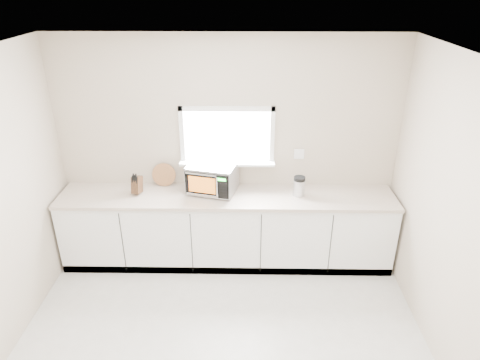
{
  "coord_description": "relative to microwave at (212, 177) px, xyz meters",
  "views": [
    {
      "loc": [
        0.23,
        -2.71,
        3.25
      ],
      "look_at": [
        0.16,
        1.55,
        1.19
      ],
      "focal_mm": 32.0,
      "sensor_mm": 36.0,
      "label": 1
    }
  ],
  "objects": [
    {
      "name": "coffee_grinder",
      "position": [
        1.01,
        -0.08,
        -0.06
      ],
      "size": [
        0.16,
        0.16,
        0.24
      ],
      "rotation": [
        0.0,
        0.0,
        -0.17
      ],
      "color": "#B9BCC1",
      "rests_on": "countertop"
    },
    {
      "name": "microwave",
      "position": [
        0.0,
        0.0,
        0.0
      ],
      "size": [
        0.62,
        0.54,
        0.35
      ],
      "rotation": [
        0.0,
        0.0,
        -0.24
      ],
      "color": "black",
      "rests_on": "countertop"
    },
    {
      "name": "cabinets",
      "position": [
        0.17,
        -0.09,
        -0.66
      ],
      "size": [
        3.92,
        0.6,
        0.88
      ],
      "primitive_type": "cube",
      "color": "white",
      "rests_on": "ground"
    },
    {
      "name": "countertop",
      "position": [
        0.17,
        -0.1,
        -0.2
      ],
      "size": [
        3.92,
        0.64,
        0.04
      ],
      "primitive_type": "cube",
      "color": "#C4B1A2",
      "rests_on": "cabinets"
    },
    {
      "name": "knife_block",
      "position": [
        -0.88,
        -0.07,
        -0.07
      ],
      "size": [
        0.12,
        0.2,
        0.27
      ],
      "rotation": [
        0.0,
        0.0,
        -0.15
      ],
      "color": "#4C2F1B",
      "rests_on": "countertop"
    },
    {
      "name": "back_wall",
      "position": [
        0.17,
        0.21,
        0.26
      ],
      "size": [
        4.0,
        0.17,
        2.7
      ],
      "color": "#C4B29C",
      "rests_on": "ground"
    },
    {
      "name": "cutting_board",
      "position": [
        -0.6,
        0.15,
        -0.04
      ],
      "size": [
        0.28,
        0.07,
        0.28
      ],
      "primitive_type": "cylinder",
      "rotation": [
        1.4,
        0.0,
        0.0
      ],
      "color": "#9B6D3C",
      "rests_on": "countertop"
    }
  ]
}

